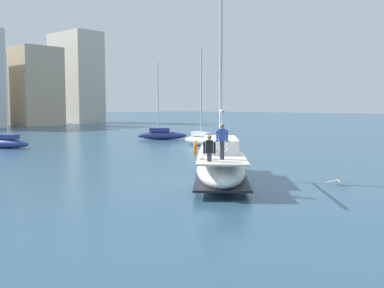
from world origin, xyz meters
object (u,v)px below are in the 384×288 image
Objects in this scene: moored_cutter_right at (204,139)px; moored_ketch_distant at (5,142)px; seagull at (338,181)px; moored_catamaran at (162,134)px; main_sailboat at (221,164)px.

moored_ketch_distant is at bearing 140.54° from moored_cutter_right.
moored_ketch_distant is 8.41× the size of seagull.
moored_ketch_distant is (-16.71, 2.68, -0.02)m from moored_catamaran.
moored_cutter_right is (-2.72, -8.84, 0.02)m from moored_catamaran.
moored_catamaran is (17.16, 22.96, -0.31)m from main_sailboat.
moored_catamaran is at bearing 53.24° from main_sailboat.
seagull is at bearing -85.24° from moored_ketch_distant.
seagull is (-14.17, -27.83, -0.40)m from moored_catamaran.
moored_cutter_right is at bearing -39.46° from moored_ketch_distant.
main_sailboat reaches higher than moored_catamaran.
seagull is (2.99, -4.87, -0.71)m from main_sailboat.
moored_ketch_distant is 30.63m from seagull.
moored_cutter_right is at bearing 44.38° from main_sailboat.
moored_cutter_right is at bearing -107.11° from moored_catamaran.
moored_cutter_right reaches higher than moored_ketch_distant.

